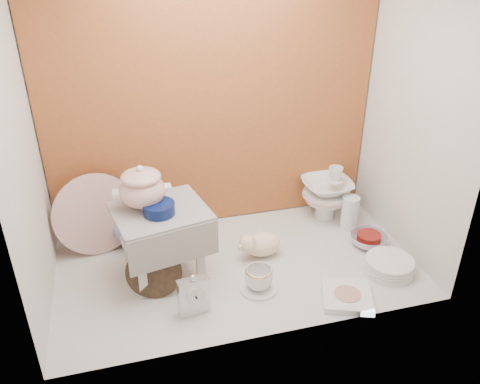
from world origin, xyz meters
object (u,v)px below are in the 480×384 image
object	(u,v)px
step_stool	(163,242)
gold_rim_teacup	(259,278)
porcelain_tower	(327,192)
crystal_bowl	(368,240)
mantel_clock	(194,294)
plush_pig	(263,244)
soup_tureen	(142,186)
floral_platter	(96,214)
blue_white_vase	(134,221)
dinner_plate_stack	(389,266)

from	to	relation	value
step_stool	gold_rim_teacup	distance (m)	0.50
porcelain_tower	crystal_bowl	bearing A→B (deg)	-72.30
step_stool	mantel_clock	xyz separation A→B (m)	(0.09, -0.32, -0.08)
plush_pig	soup_tureen	bearing A→B (deg)	-174.60
floral_platter	crystal_bowl	bearing A→B (deg)	-13.64
gold_rim_teacup	porcelain_tower	bearing A→B (deg)	43.07
gold_rim_teacup	crystal_bowl	distance (m)	0.71
floral_platter	mantel_clock	bearing A→B (deg)	-57.23
floral_platter	gold_rim_teacup	world-z (taller)	floral_platter
blue_white_vase	porcelain_tower	size ratio (longest dim) A/B	0.79
mantel_clock	porcelain_tower	size ratio (longest dim) A/B	0.63
plush_pig	dinner_plate_stack	distance (m)	0.65
mantel_clock	dinner_plate_stack	bearing A→B (deg)	-6.35
dinner_plate_stack	crystal_bowl	bearing A→B (deg)	86.69
mantel_clock	porcelain_tower	bearing A→B (deg)	25.87
blue_white_vase	mantel_clock	bearing A→B (deg)	-72.22
step_stool	floral_platter	xyz separation A→B (m)	(-0.31, 0.30, 0.03)
blue_white_vase	mantel_clock	size ratio (longest dim) A/B	1.27
step_stool	floral_platter	bearing A→B (deg)	124.28
dinner_plate_stack	porcelain_tower	xyz separation A→B (m)	(-0.09, 0.58, 0.13)
floral_platter	gold_rim_teacup	bearing A→B (deg)	-36.79
plush_pig	porcelain_tower	distance (m)	0.56
floral_platter	porcelain_tower	xyz separation A→B (m)	(1.30, -0.00, -0.05)
soup_tureen	plush_pig	xyz separation A→B (m)	(0.59, -0.03, -0.41)
step_stool	dinner_plate_stack	bearing A→B (deg)	-26.23
blue_white_vase	plush_pig	distance (m)	0.71
plush_pig	crystal_bowl	xyz separation A→B (m)	(0.58, -0.06, -0.04)
soup_tureen	crystal_bowl	xyz separation A→B (m)	(1.17, -0.09, -0.44)
step_stool	mantel_clock	size ratio (longest dim) A/B	2.08
step_stool	porcelain_tower	world-z (taller)	step_stool
crystal_bowl	porcelain_tower	distance (m)	0.38
soup_tureen	porcelain_tower	world-z (taller)	soup_tureen
step_stool	blue_white_vase	world-z (taller)	step_stool
blue_white_vase	gold_rim_teacup	distance (m)	0.78
gold_rim_teacup	porcelain_tower	xyz separation A→B (m)	(0.58, 0.54, 0.10)
mantel_clock	floral_platter	bearing A→B (deg)	114.32
soup_tureen	plush_pig	distance (m)	0.71
plush_pig	crystal_bowl	bearing A→B (deg)	2.63
floral_platter	mantel_clock	xyz separation A→B (m)	(0.40, -0.62, -0.11)
plush_pig	gold_rim_teacup	size ratio (longest dim) A/B	1.77
step_stool	gold_rim_teacup	world-z (taller)	step_stool
blue_white_vase	crystal_bowl	distance (m)	1.28
floral_platter	mantel_clock	world-z (taller)	floral_platter
mantel_clock	crystal_bowl	size ratio (longest dim) A/B	1.01
mantel_clock	step_stool	bearing A→B (deg)	97.21
floral_platter	crystal_bowl	size ratio (longest dim) A/B	2.16
step_stool	mantel_clock	world-z (taller)	step_stool
step_stool	blue_white_vase	distance (m)	0.35
soup_tureen	gold_rim_teacup	world-z (taller)	soup_tureen
plush_pig	dinner_plate_stack	world-z (taller)	plush_pig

